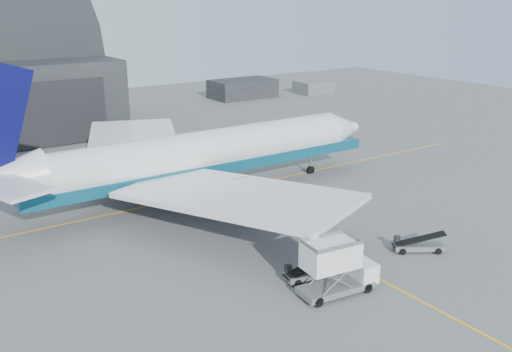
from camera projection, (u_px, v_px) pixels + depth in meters
ground at (331, 254)px, 49.26m from camera, size 200.00×200.00×0.00m
taxi_lines at (250, 211)px, 59.22m from camera, size 80.00×42.12×0.02m
distant_bldg_a at (243, 98)px, 126.42m from camera, size 14.00×8.00×4.00m
distant_bldg_b at (313, 93)px, 132.46m from camera, size 8.00×6.00×2.80m
airliner at (193, 157)px, 61.43m from camera, size 48.87×47.39×17.15m
catering_truck at (336, 268)px, 42.04m from camera, size 6.34×2.95×4.21m
pushback_tug at (274, 202)px, 59.86m from camera, size 4.33×3.38×1.77m
belt_loader_a at (311, 272)px, 44.77m from camera, size 4.89×2.40×1.83m
belt_loader_b at (418, 245)px, 49.70m from camera, size 4.36×3.54×1.73m
traffic_cone at (326, 274)px, 45.14m from camera, size 0.37×0.37×0.53m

